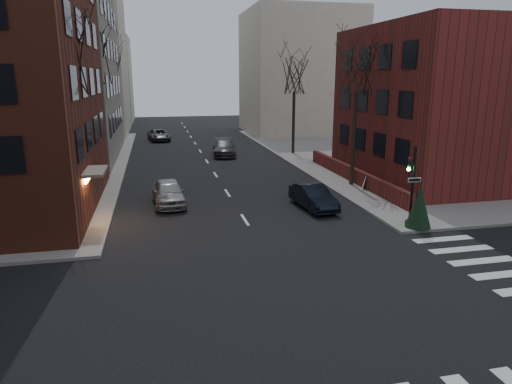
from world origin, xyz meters
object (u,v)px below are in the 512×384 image
car_lane_far (159,135)px  sandwich_board (367,182)px  car_lane_silver (168,192)px  streetlamp_far (119,107)px  tree_right_a (357,68)px  tree_right_b (294,76)px  traffic_signal (411,191)px  tree_left_b (91,57)px  streetlamp_near (99,125)px  evergreen_shrub (419,207)px  tree_left_a (61,56)px  parked_sedan (313,197)px  car_lane_gray (224,148)px  tree_left_c (109,71)px

car_lane_far → sandwich_board: (13.31, -28.53, -0.08)m
car_lane_silver → streetlamp_far: bearing=96.0°
tree_right_a → streetlamp_far: bearing=125.3°
tree_right_a → tree_right_b: size_ratio=1.06×
traffic_signal → tree_right_a: bearing=84.5°
tree_right_b → tree_left_b: bearing=-161.2°
tree_left_b → car_lane_silver: 13.84m
streetlamp_near → evergreen_shrub: (16.36, -13.50, -3.04)m
car_lane_far → tree_right_a: bearing=-72.2°
streetlamp_far → tree_left_a: bearing=-91.2°
parked_sedan → sandwich_board: size_ratio=4.62×
traffic_signal → car_lane_far: (-11.99, 36.12, -1.23)m
car_lane_gray → car_lane_silver: bearing=-102.5°
tree_left_b → tree_right_a: 19.35m
car_lane_silver → sandwich_board: bearing=-0.7°
tree_left_c → tree_left_b: bearing=-90.0°
streetlamp_near → car_lane_far: streetlamp_near is taller
tree_left_b → car_lane_far: (4.75, 19.12, -8.23)m
tree_left_a → parked_sedan: tree_left_a is taller
car_lane_gray → car_lane_far: car_lane_gray is taller
car_lane_gray → car_lane_far: size_ratio=1.08×
streetlamp_near → car_lane_far: bearing=79.8°
streetlamp_near → car_lane_silver: size_ratio=1.42×
streetlamp_near → car_lane_far: size_ratio=1.28×
tree_right_a → car_lane_silver: (-12.68, -2.04, -7.27)m
tree_left_c → parked_sedan: (13.13, -26.67, -7.34)m
car_lane_far → evergreen_shrub: evergreen_shrub is taller
tree_left_a → car_lane_gray: 23.01m
tree_right_a → tree_left_a: bearing=-167.2°
tree_right_a → tree_right_b: (0.00, 14.00, -0.44)m
tree_left_a → sandwich_board: (18.06, 2.58, -7.87)m
traffic_signal → parked_sedan: traffic_signal is taller
tree_left_b → streetlamp_far: bearing=87.9°
tree_left_b → car_lane_silver: (4.92, -10.04, -8.16)m
tree_left_c → car_lane_silver: 25.60m
car_lane_silver → car_lane_gray: bearing=67.2°
tree_left_c → parked_sedan: bearing=-63.8°
tree_right_a → car_lane_far: (-12.85, 27.12, -7.35)m
tree_left_a → traffic_signal: bearing=-16.6°
tree_right_a → car_lane_gray: size_ratio=1.84×
tree_left_b → car_lane_silver: tree_left_b is taller
tree_left_b → tree_right_b: 18.64m
tree_left_b → car_lane_far: tree_left_b is taller
tree_right_a → traffic_signal: bearing=-95.5°
car_lane_silver → sandwich_board: (13.14, 0.63, -0.15)m
tree_right_a → streetlamp_near: bearing=166.8°
streetlamp_far → parked_sedan: bearing=-66.4°
evergreen_shrub → car_lane_gray: bearing=104.2°
sandwich_board → evergreen_shrub: bearing=-74.6°
car_lane_gray → evergreen_shrub: bearing=-69.0°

